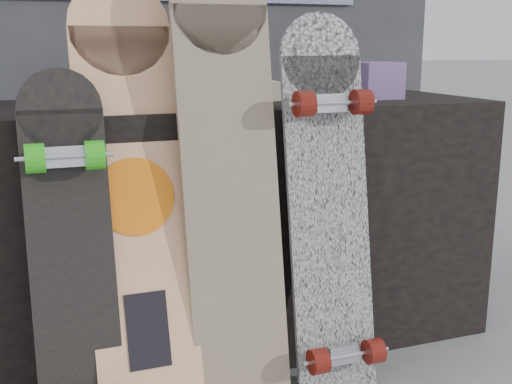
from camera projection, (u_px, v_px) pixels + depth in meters
name	position (u px, v px, depth m)	size (l,w,h in m)	color
vendor_table	(239.00, 222.00, 2.14)	(1.60, 0.60, 0.80)	black
booth	(175.00, 14.00, 2.76)	(2.40, 0.22, 2.20)	#303035
merch_box_purple	(100.00, 87.00, 1.99)	(0.18, 0.12, 0.10)	#603E7F
merch_box_small	(376.00, 80.00, 2.14)	(0.14, 0.14, 0.12)	#603E7F
merch_box_flat	(247.00, 91.00, 2.07)	(0.22, 0.10, 0.06)	#D1B78C
longboard_geisha	(134.00, 190.00, 1.66)	(0.27, 0.37, 1.16)	beige
longboard_celtic	(230.00, 174.00, 1.70)	(0.26, 0.24, 1.21)	beige
longboard_cascadia	(330.00, 202.00, 1.78)	(0.24, 0.27, 1.07)	white
skateboard_dark	(72.00, 257.00, 1.56)	(0.21, 0.28, 0.93)	black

